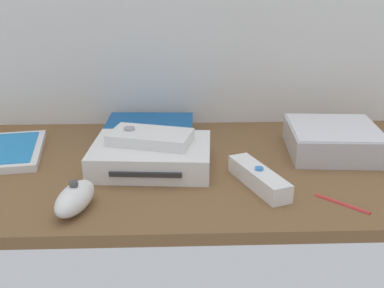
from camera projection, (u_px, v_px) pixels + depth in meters
The scene contains 9 objects.
ground_plane at pixel (192, 169), 88.69cm from camera, with size 100.00×48.00×2.00cm, color brown.
game_console at pixel (151, 156), 86.45cm from camera, with size 22.19×17.74×4.40cm.
mini_computer at pixel (333, 140), 92.91cm from camera, with size 18.19×18.19×5.30cm.
game_case at pixel (5, 151), 92.22cm from camera, with size 16.41×20.90×1.56cm.
network_router at pixel (150, 129), 101.82cm from camera, with size 18.53×12.98×3.40cm.
remote_wand at pixel (259, 178), 79.26cm from camera, with size 8.70×15.10×3.40cm.
remote_nunchuk at pixel (75, 198), 71.41cm from camera, with size 6.75×10.78×5.10cm.
remote_classic_pad at pixel (150, 137), 86.42cm from camera, with size 16.05×11.66×2.40cm.
stylus_pen at pixel (342, 202), 73.75cm from camera, with size 0.70×0.70×9.00cm, color red.
Camera 1 is at (-2.90, -81.05, 35.18)cm, focal length 44.97 mm.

